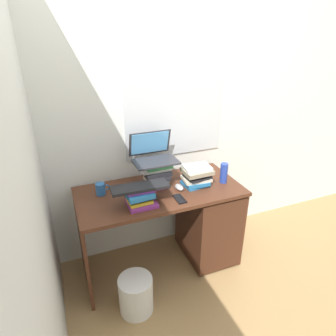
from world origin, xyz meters
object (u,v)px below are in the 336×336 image
object	(u,v)px
desk	(197,218)
laptop	(154,154)
keyboard	(140,187)
book_stack_side	(196,176)
computer_mouse	(179,187)
book_stack_tall	(157,173)
wastebasket	(136,295)
book_stack_keyboard_riser	(140,197)
mug	(101,189)
water_bottle	(224,173)
cell_phone	(180,199)

from	to	relation	value
desk	laptop	xyz separation A→B (m)	(-0.33, 0.17, 0.61)
keyboard	book_stack_side	bearing A→B (deg)	15.36
computer_mouse	desk	bearing A→B (deg)	6.03
desk	book_stack_tall	size ratio (longest dim) A/B	5.56
keyboard	wastebasket	bearing A→B (deg)	-116.70
laptop	computer_mouse	size ratio (longest dim) A/B	3.39
book_stack_keyboard_riser	book_stack_side	size ratio (longest dim) A/B	0.93
desk	keyboard	bearing A→B (deg)	-167.19
desk	computer_mouse	world-z (taller)	computer_mouse
desk	book_stack_side	world-z (taller)	book_stack_side
book_stack_tall	computer_mouse	xyz separation A→B (m)	(0.15, -0.13, -0.09)
mug	water_bottle	bearing A→B (deg)	-10.13
desk	book_stack_keyboard_riser	xyz separation A→B (m)	(-0.54, -0.13, 0.41)
desk	water_bottle	bearing A→B (deg)	-12.16
book_stack_side	laptop	xyz separation A→B (m)	(-0.31, 0.18, 0.17)
laptop	mug	world-z (taller)	laptop
laptop	computer_mouse	bearing A→B (deg)	-52.36
mug	wastebasket	world-z (taller)	mug
book_stack_tall	cell_phone	world-z (taller)	book_stack_tall
computer_mouse	wastebasket	distance (m)	0.88
cell_phone	book_stack_side	bearing A→B (deg)	35.82
computer_mouse	cell_phone	distance (m)	0.16
wastebasket	computer_mouse	bearing A→B (deg)	35.21
book_stack_keyboard_riser	book_stack_side	distance (m)	0.53
book_stack_keyboard_riser	keyboard	world-z (taller)	keyboard
keyboard	computer_mouse	world-z (taller)	keyboard
desk	laptop	bearing A→B (deg)	152.61
wastebasket	mug	bearing A→B (deg)	102.11
laptop	wastebasket	size ratio (longest dim) A/B	1.18
cell_phone	computer_mouse	bearing A→B (deg)	66.97
book_stack_side	computer_mouse	distance (m)	0.17
book_stack_tall	mug	world-z (taller)	book_stack_tall
book_stack_side	wastebasket	size ratio (longest dim) A/B	0.80
laptop	cell_phone	xyz separation A→B (m)	(0.09, -0.34, -0.26)
book_stack_side	mug	bearing A→B (deg)	169.64
book_stack_tall	keyboard	distance (m)	0.32
keyboard	mug	bearing A→B (deg)	136.30
mug	wastebasket	distance (m)	0.84
keyboard	computer_mouse	size ratio (longest dim) A/B	4.04
book_stack_tall	water_bottle	bearing A→B (deg)	-16.16
book_stack_keyboard_riser	wastebasket	xyz separation A→B (m)	(-0.14, -0.24, -0.68)
desk	mug	bearing A→B (deg)	170.42
water_bottle	cell_phone	world-z (taller)	water_bottle
keyboard	book_stack_keyboard_riser	bearing A→B (deg)	-121.26
computer_mouse	mug	xyz separation A→B (m)	(-0.60, 0.15, 0.03)
desk	cell_phone	world-z (taller)	cell_phone
book_stack_tall	computer_mouse	distance (m)	0.22
desk	keyboard	size ratio (longest dim) A/B	3.17
water_bottle	wastebasket	world-z (taller)	water_bottle
desk	mug	world-z (taller)	mug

